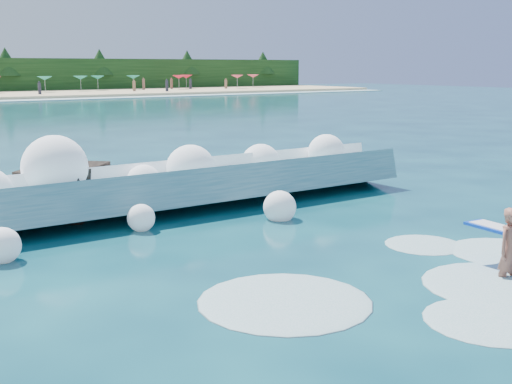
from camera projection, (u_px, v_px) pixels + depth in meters
ground at (251, 285)px, 11.40m from camera, size 200.00×200.00×0.00m
breaking_wave at (97, 196)px, 16.42m from camera, size 18.74×2.89×1.62m
wave_spray at (82, 179)px, 15.86m from camera, size 15.79×4.26×2.28m
surf_foam at (432, 283)px, 11.49m from camera, size 9.28×5.29×0.15m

